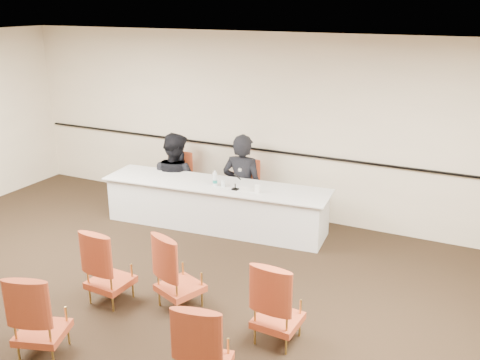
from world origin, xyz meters
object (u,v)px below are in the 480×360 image
panelist_main (242,190)px  aud_chair_front_left (109,265)px  panelist_second_chair (176,181)px  panelist_main_chair (242,190)px  aud_chair_back_left (40,313)px  panel_table (215,205)px  water_bottle (215,178)px  drinking_glass (223,184)px  aud_chair_front_mid (180,270)px  aud_chair_back_right (204,345)px  microphone (235,180)px  panelist_second (176,185)px  aud_chair_front_right (278,301)px  coffee_cup (257,189)px

panelist_main → aud_chair_front_left: (-0.27, -3.08, -0.00)m
panelist_second_chair → panelist_main_chair: bearing=-0.0°
panelist_main_chair → aud_chair_back_left: 4.21m
panel_table → water_bottle: bearing=-65.1°
drinking_glass → aud_chair_back_left: size_ratio=0.11×
aud_chair_front_left → drinking_glass: bearing=87.2°
panel_table → aud_chair_front_left: size_ratio=3.82×
aud_chair_front_mid → aud_chair_back_right: (0.96, -1.11, 0.00)m
microphone → panel_table: bearing=164.2°
water_bottle → drinking_glass: water_bottle is taller
panel_table → water_bottle: size_ratio=15.17×
panel_table → microphone: bearing=-20.6°
panelist_main → microphone: (0.21, -0.68, 0.40)m
panelist_second → aud_chair_back_right: 4.71m
aud_chair_front_right → aud_chair_back_left: 2.42m
panelist_second_chair → aud_chair_back_left: bearing=-81.3°
panelist_main_chair → coffee_cup: panelist_main_chair is taller
panelist_main → panelist_main_chair: size_ratio=1.99×
drinking_glass → aud_chair_back_left: bearing=-93.3°
water_bottle → aud_chair_front_left: bearing=-92.5°
aud_chair_front_mid → aud_chair_back_right: size_ratio=1.00×
panelist_second_chair → microphone: (1.44, -0.57, 0.40)m
water_bottle → panelist_main: bearing=75.8°
microphone → water_bottle: bearing=173.7°
panelist_main → drinking_glass: panelist_main is taller
panel_table → panelist_second_chair: bearing=151.0°
drinking_glass → aud_chair_back_right: 3.65m
aud_chair_front_mid → aud_chair_back_right: 1.46m
panel_table → coffee_cup: coffee_cup is taller
panelist_second_chair → panelist_second: bearing=0.0°
coffee_cup → aud_chair_front_right: 2.65m
aud_chair_front_mid → coffee_cup: bearing=110.7°
panel_table → aud_chair_front_mid: size_ratio=3.82×
coffee_cup → aud_chair_back_right: 3.43m
panelist_main_chair → panelist_second_chair: same height
panelist_main → aud_chair_back_right: bearing=105.8°
microphone → water_bottle: size_ratio=1.27×
panelist_second → coffee_cup: panelist_second is taller
aud_chair_front_left → aud_chair_front_mid: same height
coffee_cup → aud_chair_back_left: aud_chair_back_left is taller
water_bottle → aud_chair_back_left: water_bottle is taller
panelist_main → water_bottle: panelist_main is taller
panelist_second → microphone: panelist_second is taller
coffee_cup → aud_chair_front_right: (1.28, -2.30, -0.31)m
panel_table → aud_chair_back_left: (-0.03, -3.64, 0.11)m
panel_table → aud_chair_front_right: 3.14m
panelist_main → water_bottle: bearing=70.6°
panelist_second → aud_chair_front_right: panelist_second is taller
water_bottle → drinking_glass: size_ratio=2.39×
aud_chair_front_left → aud_chair_front_right: (2.11, 0.14, 0.00)m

